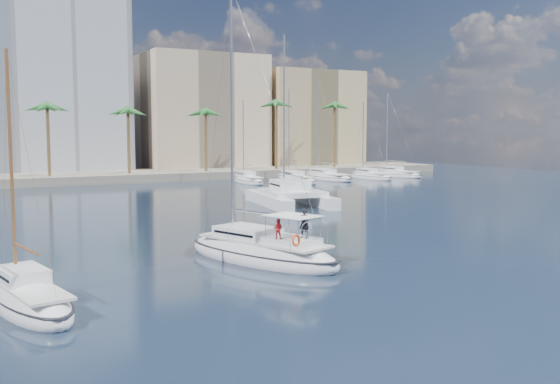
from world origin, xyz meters
TOP-DOWN VIEW (x-y plane):
  - ground at (0.00, 0.00)m, footprint 160.00×160.00m
  - quay at (0.00, 61.00)m, footprint 120.00×14.00m
  - building_beige at (22.00, 70.00)m, footprint 20.00×14.00m
  - building_tan_right at (42.00, 68.00)m, footprint 18.00×12.00m
  - palm_centre at (0.00, 57.00)m, footprint 3.60×3.60m
  - palm_right at (34.00, 57.00)m, footprint 3.60×3.60m
  - main_sloop at (-1.57, -0.28)m, footprint 7.01×11.55m
  - small_sloop at (-14.32, -4.34)m, footprint 3.93×8.27m
  - catamaran at (12.76, 21.96)m, footprint 7.40×12.23m
  - seagull at (-3.12, 5.43)m, footprint 1.02×0.44m
  - moored_yacht_a at (20.00, 47.00)m, footprint 3.37×9.52m
  - moored_yacht_b at (26.50, 45.00)m, footprint 3.32×10.83m
  - moored_yacht_c at (33.00, 47.00)m, footprint 3.98×12.33m
  - moored_yacht_d at (39.50, 45.00)m, footprint 3.52×9.55m
  - moored_yacht_e at (46.00, 47.00)m, footprint 4.61×11.11m

SIDE VIEW (x-z plane):
  - ground at x=0.00m, z-range 0.00..0.00m
  - moored_yacht_a at x=20.00m, z-range -5.95..5.95m
  - moored_yacht_b at x=26.50m, z-range -6.86..6.86m
  - moored_yacht_c at x=33.00m, z-range -7.77..7.77m
  - moored_yacht_d at x=39.50m, z-range -5.95..5.95m
  - moored_yacht_e at x=46.00m, z-range -6.86..6.86m
  - small_sloop at x=-14.32m, z-range -5.29..6.12m
  - seagull at x=-3.12m, z-range 0.38..0.57m
  - main_sloop at x=-1.57m, z-range -7.67..8.69m
  - quay at x=0.00m, z-range 0.00..1.20m
  - catamaran at x=12.76m, z-range -7.29..9.55m
  - building_tan_right at x=42.00m, z-range 0.00..18.00m
  - building_beige at x=22.00m, z-range 0.00..20.00m
  - palm_centre at x=0.00m, z-range 4.13..16.43m
  - palm_right at x=34.00m, z-range 4.13..16.43m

